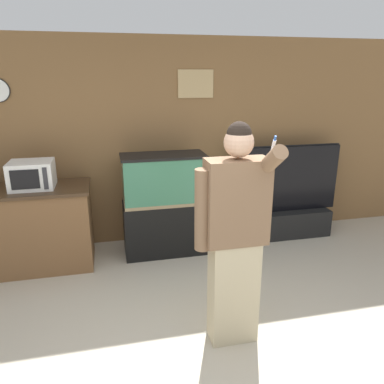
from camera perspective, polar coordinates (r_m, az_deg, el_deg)
name	(u,v)px	position (r m, az deg, el deg)	size (l,w,h in m)	color
wall_back_paneled	(155,143)	(4.86, -5.60, 7.44)	(10.00, 0.08, 2.60)	brown
counter_island	(15,229)	(4.67, -25.31, -5.18)	(1.69, 0.67, 0.95)	brown
microwave	(32,175)	(4.44, -23.21, 2.44)	(0.46, 0.39, 0.30)	white
aquarium_on_stand	(164,205)	(4.58, -4.26, -1.95)	(1.00, 0.46, 1.25)	black
tv_on_stand	(285,210)	(5.29, 13.93, -2.70)	(1.48, 0.40, 1.26)	black
person_standing	(234,235)	(2.95, 6.46, -6.49)	(0.58, 0.43, 1.83)	#BCAD89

